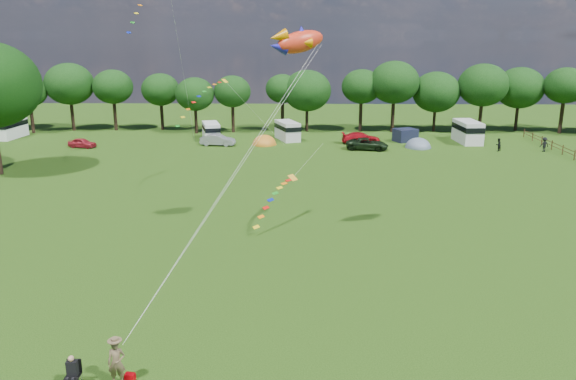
{
  "coord_description": "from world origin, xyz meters",
  "views": [
    {
      "loc": [
        0.8,
        -27.25,
        13.73
      ],
      "look_at": [
        0.0,
        8.0,
        4.0
      ],
      "focal_mm": 35.0,
      "sensor_mm": 36.0,
      "label": 1
    }
  ],
  "objects_px": {
    "car_a": "(82,143)",
    "kite_flyer": "(117,363)",
    "campervan_b": "(211,131)",
    "tent_orange": "(264,144)",
    "campervan_d": "(468,131)",
    "camp_chair": "(73,368)",
    "campervan_a": "(9,127)",
    "car_b": "(218,140)",
    "walker_b": "(544,144)",
    "car_d": "(367,144)",
    "car_c": "(361,138)",
    "fish_kite": "(296,42)",
    "campervan_c": "(287,130)",
    "walker_a": "(498,145)",
    "tent_greyblue": "(418,147)"
  },
  "relations": [
    {
      "from": "campervan_a",
      "to": "fish_kite",
      "type": "height_order",
      "value": "fish_kite"
    },
    {
      "from": "campervan_b",
      "to": "campervan_d",
      "type": "relative_size",
      "value": 0.86
    },
    {
      "from": "campervan_c",
      "to": "tent_orange",
      "type": "relative_size",
      "value": 1.56
    },
    {
      "from": "car_a",
      "to": "walker_a",
      "type": "height_order",
      "value": "walker_a"
    },
    {
      "from": "kite_flyer",
      "to": "tent_greyblue",
      "type": "bearing_deg",
      "value": 57.5
    },
    {
      "from": "campervan_b",
      "to": "camp_chair",
      "type": "distance_m",
      "value": 55.76
    },
    {
      "from": "campervan_b",
      "to": "tent_orange",
      "type": "relative_size",
      "value": 1.45
    },
    {
      "from": "car_d",
      "to": "walker_a",
      "type": "relative_size",
      "value": 3.33
    },
    {
      "from": "car_a",
      "to": "camp_chair",
      "type": "xyz_separation_m",
      "value": [
        18.56,
        -49.78,
        0.25
      ]
    },
    {
      "from": "car_a",
      "to": "kite_flyer",
      "type": "distance_m",
      "value": 53.56
    },
    {
      "from": "campervan_a",
      "to": "walker_a",
      "type": "xyz_separation_m",
      "value": [
        64.55,
        -7.71,
        -0.68
      ]
    },
    {
      "from": "campervan_c",
      "to": "kite_flyer",
      "type": "distance_m",
      "value": 56.02
    },
    {
      "from": "campervan_d",
      "to": "camp_chair",
      "type": "relative_size",
      "value": 4.17
    },
    {
      "from": "car_d",
      "to": "campervan_b",
      "type": "height_order",
      "value": "campervan_b"
    },
    {
      "from": "car_a",
      "to": "tent_orange",
      "type": "height_order",
      "value": "tent_orange"
    },
    {
      "from": "car_b",
      "to": "campervan_a",
      "type": "height_order",
      "value": "campervan_a"
    },
    {
      "from": "car_c",
      "to": "walker_b",
      "type": "relative_size",
      "value": 2.74
    },
    {
      "from": "car_d",
      "to": "tent_orange",
      "type": "xyz_separation_m",
      "value": [
        -13.02,
        3.07,
        -0.7
      ]
    },
    {
      "from": "fish_kite",
      "to": "campervan_c",
      "type": "bearing_deg",
      "value": 69.38
    },
    {
      "from": "campervan_c",
      "to": "campervan_d",
      "type": "distance_m",
      "value": 23.95
    },
    {
      "from": "car_b",
      "to": "camp_chair",
      "type": "bearing_deg",
      "value": -171.01
    },
    {
      "from": "car_a",
      "to": "campervan_b",
      "type": "relative_size",
      "value": 0.71
    },
    {
      "from": "campervan_d",
      "to": "car_b",
      "type": "bearing_deg",
      "value": 91.83
    },
    {
      "from": "car_a",
      "to": "campervan_d",
      "type": "distance_m",
      "value": 50.02
    },
    {
      "from": "car_c",
      "to": "car_b",
      "type": "bearing_deg",
      "value": 93.01
    },
    {
      "from": "tent_orange",
      "to": "walker_a",
      "type": "relative_size",
      "value": 2.22
    },
    {
      "from": "campervan_c",
      "to": "kite_flyer",
      "type": "height_order",
      "value": "campervan_c"
    },
    {
      "from": "camp_chair",
      "to": "fish_kite",
      "type": "xyz_separation_m",
      "value": [
        8.79,
        16.69,
        12.5
      ]
    },
    {
      "from": "car_b",
      "to": "walker_b",
      "type": "relative_size",
      "value": 2.33
    },
    {
      "from": "car_a",
      "to": "tent_orange",
      "type": "bearing_deg",
      "value": -70.36
    },
    {
      "from": "car_b",
      "to": "camp_chair",
      "type": "xyz_separation_m",
      "value": [
        1.58,
        -51.56,
        0.12
      ]
    },
    {
      "from": "campervan_b",
      "to": "tent_orange",
      "type": "bearing_deg",
      "value": -129.24
    },
    {
      "from": "campervan_a",
      "to": "camp_chair",
      "type": "relative_size",
      "value": 4.04
    },
    {
      "from": "camp_chair",
      "to": "campervan_a",
      "type": "bearing_deg",
      "value": 116.82
    },
    {
      "from": "tent_orange",
      "to": "camp_chair",
      "type": "xyz_separation_m",
      "value": [
        -4.38,
        -52.34,
        0.83
      ]
    },
    {
      "from": "campervan_d",
      "to": "fish_kite",
      "type": "distance_m",
      "value": 45.56
    },
    {
      "from": "car_c",
      "to": "fish_kite",
      "type": "relative_size",
      "value": 1.26
    },
    {
      "from": "car_d",
      "to": "fish_kite",
      "type": "bearing_deg",
      "value": 175.46
    },
    {
      "from": "car_c",
      "to": "tent_greyblue",
      "type": "relative_size",
      "value": 1.34
    },
    {
      "from": "kite_flyer",
      "to": "campervan_c",
      "type": "bearing_deg",
      "value": 75.55
    },
    {
      "from": "walker_b",
      "to": "car_d",
      "type": "bearing_deg",
      "value": -17.3
    },
    {
      "from": "car_a",
      "to": "car_b",
      "type": "height_order",
      "value": "car_b"
    },
    {
      "from": "campervan_d",
      "to": "tent_orange",
      "type": "xyz_separation_m",
      "value": [
        -26.84,
        -2.2,
        -1.51
      ]
    },
    {
      "from": "campervan_b",
      "to": "campervan_d",
      "type": "height_order",
      "value": "campervan_d"
    },
    {
      "from": "car_a",
      "to": "tent_greyblue",
      "type": "distance_m",
      "value": 42.59
    },
    {
      "from": "campervan_c",
      "to": "car_c",
      "type": "bearing_deg",
      "value": -124.68
    },
    {
      "from": "car_a",
      "to": "campervan_d",
      "type": "xyz_separation_m",
      "value": [
        49.78,
        4.75,
        0.93
      ]
    },
    {
      "from": "walker_a",
      "to": "walker_b",
      "type": "xyz_separation_m",
      "value": [
        5.48,
        -0.22,
        0.09
      ]
    },
    {
      "from": "tent_orange",
      "to": "fish_kite",
      "type": "distance_m",
      "value": 38.31
    },
    {
      "from": "car_b",
      "to": "campervan_c",
      "type": "xyz_separation_m",
      "value": [
        8.89,
        4.4,
        0.61
      ]
    }
  ]
}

